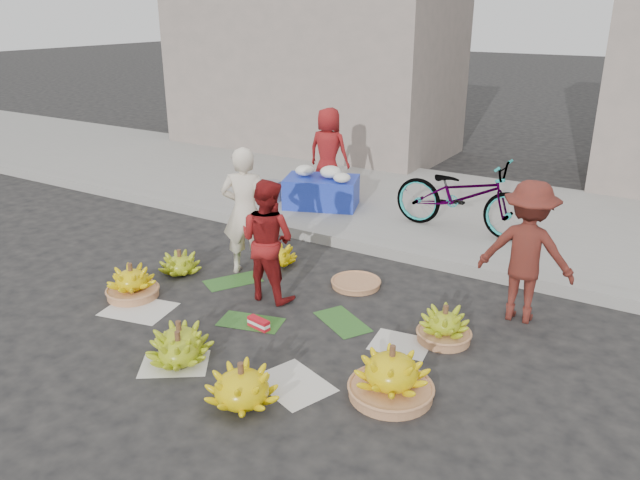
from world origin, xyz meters
The scene contains 23 objects.
ground centered at (0.00, 0.00, 0.00)m, with size 80.00×80.00×0.00m, color black.
curb centered at (0.00, 2.20, 0.07)m, with size 40.00×0.25×0.15m, color gray.
sidewalk centered at (0.00, 4.30, 0.06)m, with size 40.00×4.00×0.12m, color gray.
building_left centered at (-4.00, 7.20, 2.00)m, with size 6.00×3.00×4.00m, color gray.
newspaper_scatter centered at (0.00, -0.80, 0.00)m, with size 3.20×1.80×0.00m, color silver, non-canonical shape.
banana_leaves centered at (-0.10, 0.20, 0.00)m, with size 2.00×1.00×0.00m, color #23551C, non-canonical shape.
banana_bunch_0 centered at (-1.59, -0.41, 0.17)m, with size 0.56×0.56×0.40m.
banana_bunch_1 centered at (-0.25, -1.06, 0.16)m, with size 0.66×0.66×0.36m.
banana_bunch_2 centered at (-0.17, -1.17, 0.14)m, with size 0.64×0.64×0.33m.
banana_bunch_3 centered at (0.70, -1.36, 0.17)m, with size 0.72×0.72×0.39m.
banana_bunch_4 centered at (1.68, -0.61, 0.21)m, with size 0.70×0.70×0.47m.
banana_bunch_5 centered at (1.72, 0.49, 0.15)m, with size 0.51×0.51×0.38m.
banana_bunch_6 centered at (-1.59, 0.34, 0.13)m, with size 0.49×0.49×0.31m.
banana_bunch_7 centered at (-0.74, 1.20, 0.12)m, with size 0.51×0.51×0.29m.
basket_spare centered at (0.40, 1.14, 0.03)m, with size 0.55×0.55×0.06m, color #A66B45.
incense_stack centered at (0.05, -0.26, 0.06)m, with size 0.25×0.08×0.10m, color red.
vendor_cream centered at (-0.94, 0.82, 0.77)m, with size 0.56×0.37×1.55m, color beige.
vendor_red centered at (-0.30, 0.39, 0.68)m, with size 0.66×0.51×1.35m, color maroon.
man_striped centered at (2.22, 1.35, 0.74)m, with size 0.95×0.55×1.47m, color maroon.
flower_table centered at (-1.34, 3.23, 0.38)m, with size 1.27×1.02×0.64m.
grey_bucket centered at (-2.18, 3.07, 0.28)m, with size 0.28×0.28×0.32m, color slate.
flower_vendor centered at (-1.62, 3.90, 0.83)m, with size 0.69×0.45×1.42m, color maroon.
bicycle centered at (0.88, 3.28, 0.63)m, with size 1.94×0.68×1.02m, color gray.
Camera 1 is at (3.49, -4.68, 3.05)m, focal length 35.00 mm.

